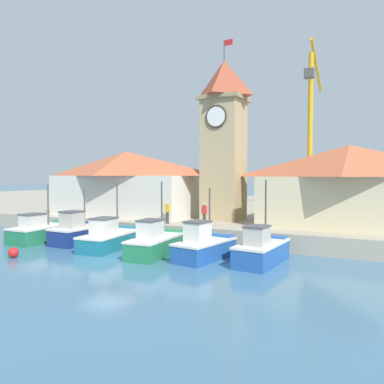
{
  "coord_description": "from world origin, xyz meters",
  "views": [
    {
      "loc": [
        13.88,
        -16.43,
        4.76
      ],
      "look_at": [
        1.22,
        8.21,
        3.5
      ],
      "focal_mm": 35.0,
      "sensor_mm": 36.0,
      "label": 1
    }
  ],
  "objects": [
    {
      "name": "warehouse_left",
      "position": [
        -6.68,
        10.63,
        4.09
      ],
      "size": [
        13.22,
        6.2,
        5.68
      ],
      "color": "silver",
      "rests_on": "quay_wharf"
    },
    {
      "name": "fishing_boat_left_inner",
      "position": [
        -1.8,
        2.6,
        0.69
      ],
      "size": [
        2.47,
        5.35,
        4.13
      ],
      "color": "#196B7F",
      "rests_on": "ground"
    },
    {
      "name": "fishing_boat_mid_left",
      "position": [
        1.93,
        2.22,
        0.74
      ],
      "size": [
        2.19,
        5.04,
        4.37
      ],
      "color": "#237A4C",
      "rests_on": "ground"
    },
    {
      "name": "fishing_boat_center",
      "position": [
        4.92,
        2.47,
        0.74
      ],
      "size": [
        2.47,
        4.33,
        4.0
      ],
      "color": "#2356A8",
      "rests_on": "ground"
    },
    {
      "name": "clock_tower",
      "position": [
        2.44,
        11.39,
        7.91
      ],
      "size": [
        3.43,
        3.43,
        14.24
      ],
      "color": "tan",
      "rests_on": "quay_wharf"
    },
    {
      "name": "mooring_buoy",
      "position": [
        -5.06,
        -2.13,
        0.29
      ],
      "size": [
        0.58,
        0.58,
        0.58
      ],
      "primitive_type": "sphere",
      "color": "red",
      "rests_on": "ground"
    },
    {
      "name": "fishing_boat_mid_right",
      "position": [
        8.12,
        2.93,
        0.74
      ],
      "size": [
        2.1,
        4.4,
        4.5
      ],
      "color": "#2356A8",
      "rests_on": "ground"
    },
    {
      "name": "dock_worker_along_quay",
      "position": [
        -0.26,
        7.14,
        2.02
      ],
      "size": [
        0.34,
        0.22,
        1.62
      ],
      "color": "#33333D",
      "rests_on": "quay_wharf"
    },
    {
      "name": "port_crane_near",
      "position": [
        6.27,
        28.22,
        8.24
      ],
      "size": [
        2.0,
        10.28,
        19.13
      ],
      "color": "#976E11",
      "rests_on": "quay_wharf"
    },
    {
      "name": "warehouse_right",
      "position": [
        11.7,
        11.7,
        4.08
      ],
      "size": [
        11.81,
        7.27,
        5.67
      ],
      "color": "beige",
      "rests_on": "quay_wharf"
    },
    {
      "name": "dock_worker_near_tower",
      "position": [
        2.65,
        7.34,
        2.02
      ],
      "size": [
        0.34,
        0.22,
        1.62
      ],
      "color": "#33333D",
      "rests_on": "quay_wharf"
    },
    {
      "name": "fishing_boat_far_left",
      "position": [
        -7.89,
        2.32,
        0.72
      ],
      "size": [
        2.28,
        4.73,
        4.1
      ],
      "color": "#237A4C",
      "rests_on": "ground"
    },
    {
      "name": "fishing_boat_left_outer",
      "position": [
        -4.96,
        2.99,
        0.78
      ],
      "size": [
        2.19,
        4.13,
        3.87
      ],
      "color": "navy",
      "rests_on": "ground"
    },
    {
      "name": "ground_plane",
      "position": [
        0.0,
        0.0,
        0.0
      ],
      "size": [
        300.0,
        300.0,
        0.0
      ],
      "primitive_type": "plane",
      "color": "teal"
    },
    {
      "name": "quay_wharf",
      "position": [
        0.0,
        26.21,
        0.59
      ],
      "size": [
        120.0,
        40.0,
        1.18
      ],
      "primitive_type": "cube",
      "color": "#A89E89",
      "rests_on": "ground"
    }
  ]
}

